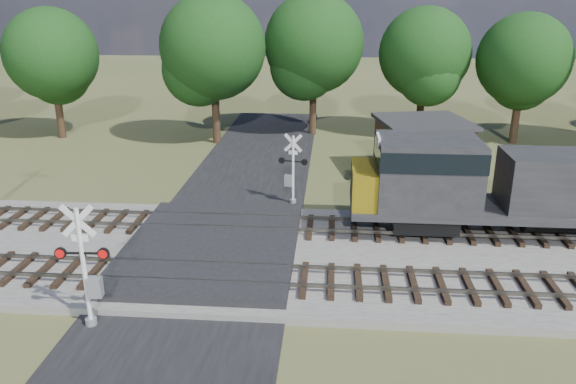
{
  "coord_description": "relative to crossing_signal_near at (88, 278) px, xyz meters",
  "views": [
    {
      "loc": [
        4.89,
        -20.47,
        10.36
      ],
      "look_at": [
        3.08,
        2.0,
        2.4
      ],
      "focal_mm": 35.0,
      "sensor_mm": 36.0,
      "label": 1
    }
  ],
  "objects": [
    {
      "name": "ground",
      "position": [
        2.77,
        5.05,
        -1.8
      ],
      "size": [
        160.0,
        160.0,
        0.0
      ],
      "primitive_type": "plane",
      "color": "#4A522B",
      "rests_on": "ground"
    },
    {
      "name": "ballast_bed",
      "position": [
        12.77,
        5.55,
        -1.65
      ],
      "size": [
        140.0,
        10.0,
        0.3
      ],
      "primitive_type": "cube",
      "color": "gray",
      "rests_on": "ground"
    },
    {
      "name": "road",
      "position": [
        2.77,
        5.05,
        -1.76
      ],
      "size": [
        7.0,
        60.0,
        0.08
      ],
      "primitive_type": "cube",
      "color": "black",
      "rests_on": "ground"
    },
    {
      "name": "crossing_panel",
      "position": [
        2.77,
        5.55,
        -1.48
      ],
      "size": [
        7.0,
        9.0,
        0.62
      ],
      "primitive_type": "cube",
      "color": "#262628",
      "rests_on": "ground"
    },
    {
      "name": "track_near",
      "position": [
        5.9,
        3.05,
        -1.38
      ],
      "size": [
        140.0,
        2.6,
        0.33
      ],
      "color": "black",
      "rests_on": "ballast_bed"
    },
    {
      "name": "track_far",
      "position": [
        5.9,
        8.05,
        -1.38
      ],
      "size": [
        140.0,
        2.6,
        0.33
      ],
      "color": "black",
      "rests_on": "ballast_bed"
    },
    {
      "name": "crossing_signal_near",
      "position": [
        0.0,
        0.0,
        0.0
      ],
      "size": [
        1.74,
        0.38,
        4.32
      ],
      "rotation": [
        0.0,
        0.0,
        0.06
      ],
      "color": "silver",
      "rests_on": "ground"
    },
    {
      "name": "crossing_signal_far",
      "position": [
        5.64,
        11.96,
        -0.23
      ],
      "size": [
        1.51,
        0.39,
        3.78
      ],
      "rotation": [
        0.0,
        0.0,
        2.97
      ],
      "color": "silver",
      "rests_on": "ground"
    },
    {
      "name": "equipment_shed",
      "position": [
        13.0,
        17.49,
        -0.06
      ],
      "size": [
        5.92,
        5.92,
        3.42
      ],
      "rotation": [
        0.0,
        0.0,
        0.2
      ],
      "color": "#45261D",
      "rests_on": "ground"
    },
    {
      "name": "treeline",
      "position": [
        8.75,
        25.85,
        4.96
      ],
      "size": [
        83.3,
        11.22,
        11.8
      ],
      "color": "black",
      "rests_on": "ground"
    }
  ]
}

